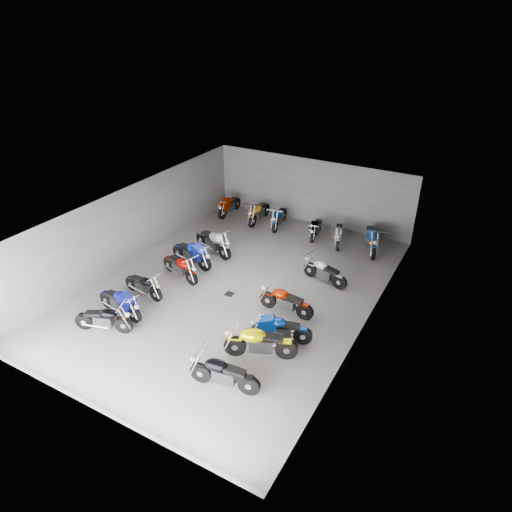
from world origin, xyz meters
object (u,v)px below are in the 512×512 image
object	(u,v)px
motorcycle_left_d	(180,267)
motorcycle_left_f	(213,242)
motorcycle_left_b	(120,303)
motorcycle_right_a	(223,373)
motorcycle_back_b	(259,212)
motorcycle_back_f	(372,239)
motorcycle_back_e	(339,234)
motorcycle_left_e	(192,254)
motorcycle_back_c	(279,217)
drain_grate	(229,294)
motorcycle_back_a	(229,205)
motorcycle_right_b	(260,342)
motorcycle_right_f	(324,272)
motorcycle_right_c	(280,329)
motorcycle_left_a	(104,319)
motorcycle_left_c	(144,285)
motorcycle_back_d	(316,228)
motorcycle_right_d	(286,301)

from	to	relation	value
motorcycle_left_d	motorcycle_left_f	xyz separation A→B (m)	(-0.02, 2.35, 0.05)
motorcycle_left_b	motorcycle_left_d	world-z (taller)	same
motorcycle_right_a	motorcycle_back_b	distance (m)	11.33
motorcycle_left_d	motorcycle_back_f	xyz separation A→B (m)	(5.87, 5.96, 0.07)
motorcycle_back_e	motorcycle_back_b	bearing A→B (deg)	-22.01
motorcycle_left_f	motorcycle_left_e	bearing A→B (deg)	10.07
motorcycle_left_e	motorcycle_back_c	world-z (taller)	motorcycle_left_e
motorcycle_left_d	motorcycle_right_a	size ratio (longest dim) A/B	0.97
motorcycle_left_b	motorcycle_back_c	bearing A→B (deg)	177.86
drain_grate	motorcycle_back_c	xyz separation A→B (m)	(-1.06, 6.22, 0.50)
motorcycle_back_a	motorcycle_back_e	world-z (taller)	motorcycle_back_a
motorcycle_left_f	motorcycle_back_b	xyz separation A→B (m)	(0.11, 3.84, -0.03)
drain_grate	motorcycle_back_e	size ratio (longest dim) A/B	0.16
motorcycle_back_e	motorcycle_right_b	bearing A→B (deg)	76.06
motorcycle_left_e	motorcycle_right_f	world-z (taller)	motorcycle_left_e
motorcycle_right_f	motorcycle_back_b	distance (m)	6.21
drain_grate	motorcycle_right_a	xyz separation A→B (m)	(2.40, -4.10, 0.50)
motorcycle_left_d	motorcycle_right_c	size ratio (longest dim) A/B	1.07
motorcycle_left_e	motorcycle_back_b	size ratio (longest dim) A/B	0.99
motorcycle_back_a	motorcycle_back_f	xyz separation A→B (m)	(7.57, -0.32, 0.09)
motorcycle_left_b	motorcycle_right_a	size ratio (longest dim) A/B	1.00
motorcycle_right_f	motorcycle_left_b	bearing A→B (deg)	148.14
motorcycle_left_f	motorcycle_right_f	bearing A→B (deg)	110.48
motorcycle_left_a	motorcycle_back_c	size ratio (longest dim) A/B	0.92
motorcycle_left_e	motorcycle_back_e	distance (m)	6.67
motorcycle_left_a	motorcycle_back_e	xyz separation A→B (m)	(4.51, 9.82, 0.00)
motorcycle_left_c	motorcycle_back_e	distance (m)	8.96
motorcycle_right_a	motorcycle_back_f	distance (m)	10.18
motorcycle_right_b	motorcycle_back_e	bearing A→B (deg)	-20.28
drain_grate	motorcycle_right_c	distance (m)	3.30
motorcycle_left_f	motorcycle_back_a	distance (m)	4.27
motorcycle_left_b	motorcycle_left_e	world-z (taller)	motorcycle_left_e
motorcycle_right_b	motorcycle_back_d	world-z (taller)	motorcycle_right_b
motorcycle_left_c	motorcycle_left_b	bearing A→B (deg)	11.09
motorcycle_left_b	motorcycle_left_d	distance (m)	3.01
motorcycle_right_b	motorcycle_right_d	distance (m)	2.46
motorcycle_left_f	motorcycle_back_b	distance (m)	3.85
motorcycle_left_b	motorcycle_right_a	distance (m)	5.14
motorcycle_left_d	motorcycle_back_c	world-z (taller)	motorcycle_left_d
motorcycle_back_a	motorcycle_right_b	bearing A→B (deg)	125.36
motorcycle_right_c	motorcycle_right_d	size ratio (longest dim) A/B	0.93
motorcycle_back_e	motorcycle_left_b	bearing A→B (deg)	44.26
motorcycle_left_d	motorcycle_right_a	xyz separation A→B (m)	(4.70, -4.15, 0.00)
motorcycle_right_d	motorcycle_right_f	size ratio (longest dim) A/B	1.05
motorcycle_right_d	motorcycle_back_f	xyz separation A→B (m)	(1.22, 6.05, 0.08)
drain_grate	motorcycle_right_f	distance (m)	3.78
motorcycle_left_e	motorcycle_right_d	xyz separation A→B (m)	(4.87, -1.14, -0.03)
drain_grate	motorcycle_back_d	xyz separation A→B (m)	(0.94, 6.08, 0.45)
motorcycle_left_b	motorcycle_right_d	distance (m)	5.74
motorcycle_left_a	motorcycle_left_c	distance (m)	2.27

